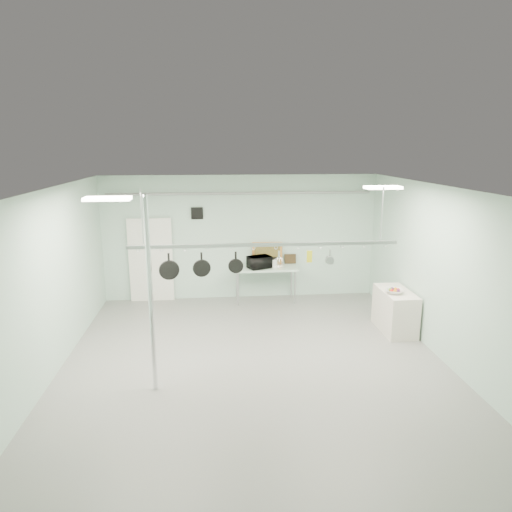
{
  "coord_description": "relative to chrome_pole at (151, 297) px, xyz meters",
  "views": [
    {
      "loc": [
        -0.69,
        -7.52,
        3.89
      ],
      "look_at": [
        0.11,
        1.0,
        1.83
      ],
      "focal_mm": 32.0,
      "sensor_mm": 36.0,
      "label": 1
    }
  ],
  "objects": [
    {
      "name": "right_wall",
      "position": [
        5.19,
        0.6,
        0.0
      ],
      "size": [
        0.02,
        8.0,
        3.2
      ],
      "primitive_type": "cube",
      "color": "#A6C7B9",
      "rests_on": "floor"
    },
    {
      "name": "microwave",
      "position": [
        2.13,
        4.12,
        -0.54
      ],
      "size": [
        0.65,
        0.56,
        0.31
      ],
      "primitive_type": "imported",
      "rotation": [
        0.0,
        0.0,
        3.54
      ],
      "color": "black",
      "rests_on": "prep_table"
    },
    {
      "name": "fruit_bowl",
      "position": [
        4.74,
        1.85,
        -0.66
      ],
      "size": [
        0.45,
        0.45,
        0.09
      ],
      "primitive_type": "imported",
      "rotation": [
        0.0,
        0.0,
        -0.27
      ],
      "color": "silver",
      "rests_on": "side_cabinet"
    },
    {
      "name": "grater",
      "position": [
        2.71,
        0.9,
        0.37
      ],
      "size": [
        0.1,
        0.04,
        0.23
      ],
      "primitive_type": null,
      "rotation": [
        0.0,
        0.0,
        -0.19
      ],
      "color": "yellow",
      "rests_on": "pot_rack"
    },
    {
      "name": "light_panel_right",
      "position": [
        4.1,
        1.2,
        1.56
      ],
      "size": [
        0.65,
        0.3,
        0.05
      ],
      "primitive_type": "cube",
      "color": "white",
      "rests_on": "ceiling"
    },
    {
      "name": "door",
      "position": [
        -0.6,
        4.54,
        -0.55
      ],
      "size": [
        1.1,
        0.1,
        2.2
      ],
      "primitive_type": "cube",
      "color": "silver",
      "rests_on": "floor"
    },
    {
      "name": "pot_rack",
      "position": [
        1.9,
        0.9,
        0.63
      ],
      "size": [
        4.8,
        0.06,
        1.0
      ],
      "color": "#B7B7BC",
      "rests_on": "ceiling"
    },
    {
      "name": "floor",
      "position": [
        1.7,
        0.6,
        -1.6
      ],
      "size": [
        8.0,
        8.0,
        0.0
      ],
      "primitive_type": "plane",
      "color": "gray",
      "rests_on": "ground"
    },
    {
      "name": "prep_table",
      "position": [
        2.3,
        4.2,
        -0.77
      ],
      "size": [
        1.6,
        0.7,
        0.91
      ],
      "color": "silver",
      "rests_on": "floor"
    },
    {
      "name": "chrome_pole",
      "position": [
        0.0,
        0.0,
        0.0
      ],
      "size": [
        0.08,
        0.08,
        3.2
      ],
      "primitive_type": "cylinder",
      "color": "silver",
      "rests_on": "floor"
    },
    {
      "name": "back_wall",
      "position": [
        1.7,
        4.59,
        0.0
      ],
      "size": [
        7.0,
        0.02,
        3.2
      ],
      "primitive_type": "cube",
      "color": "#A6C7B9",
      "rests_on": "floor"
    },
    {
      "name": "painting_large",
      "position": [
        2.37,
        4.5,
        -0.41
      ],
      "size": [
        0.78,
        0.16,
        0.58
      ],
      "primitive_type": "cube",
      "rotation": [
        -0.14,
        0.0,
        -0.04
      ],
      "color": "orange",
      "rests_on": "prep_table"
    },
    {
      "name": "coffee_canister",
      "position": [
        2.51,
        4.14,
        -0.59
      ],
      "size": [
        0.18,
        0.18,
        0.22
      ],
      "primitive_type": "cylinder",
      "rotation": [
        0.0,
        0.0,
        0.08
      ],
      "color": "silver",
      "rests_on": "prep_table"
    },
    {
      "name": "light_panel_left",
      "position": [
        -0.5,
        -0.2,
        1.56
      ],
      "size": [
        0.65,
        0.3,
        0.05
      ],
      "primitive_type": "cube",
      "color": "white",
      "rests_on": "ceiling"
    },
    {
      "name": "saucepan",
      "position": [
        3.08,
        0.9,
        0.36
      ],
      "size": [
        0.15,
        0.08,
        0.26
      ],
      "primitive_type": null,
      "rotation": [
        0.0,
        0.0,
        0.02
      ],
      "color": "silver",
      "rests_on": "pot_rack"
    },
    {
      "name": "conduit_pipe",
      "position": [
        1.7,
        4.5,
        1.15
      ],
      "size": [
        6.6,
        0.07,
        0.07
      ],
      "primitive_type": "cylinder",
      "rotation": [
        0.0,
        1.57,
        0.0
      ],
      "color": "gray",
      "rests_on": "back_wall"
    },
    {
      "name": "skillet_mid",
      "position": [
        0.78,
        0.9,
        0.27
      ],
      "size": [
        0.32,
        0.1,
        0.42
      ],
      "primitive_type": null,
      "rotation": [
        0.0,
        0.0,
        0.11
      ],
      "color": "black",
      "rests_on": "pot_rack"
    },
    {
      "name": "wall_vent",
      "position": [
        0.6,
        4.57,
        0.65
      ],
      "size": [
        0.3,
        0.04,
        0.3
      ],
      "primitive_type": "cube",
      "color": "black",
      "rests_on": "back_wall"
    },
    {
      "name": "skillet_right",
      "position": [
        1.38,
        0.9,
        0.3
      ],
      "size": [
        0.27,
        0.09,
        0.37
      ],
      "primitive_type": null,
      "rotation": [
        0.0,
        0.0,
        -0.12
      ],
      "color": "black",
      "rests_on": "pot_rack"
    },
    {
      "name": "painting_small",
      "position": [
        2.98,
        4.5,
        -0.57
      ],
      "size": [
        0.3,
        0.09,
        0.25
      ],
      "primitive_type": "cube",
      "rotation": [
        -0.17,
        0.0,
        0.04
      ],
      "color": "#2F2110",
      "rests_on": "prep_table"
    },
    {
      "name": "fruit_cluster",
      "position": [
        4.74,
        1.85,
        -0.62
      ],
      "size": [
        0.24,
        0.24,
        0.09
      ],
      "primitive_type": null,
      "color": "#B71710",
      "rests_on": "fruit_bowl"
    },
    {
      "name": "ceiling",
      "position": [
        1.7,
        0.6,
        1.59
      ],
      "size": [
        7.0,
        8.0,
        0.02
      ],
      "primitive_type": "cube",
      "color": "silver",
      "rests_on": "back_wall"
    },
    {
      "name": "side_cabinet",
      "position": [
        4.85,
        2.0,
        -1.15
      ],
      "size": [
        0.6,
        1.2,
        0.9
      ],
      "primitive_type": "cube",
      "color": "beige",
      "rests_on": "floor"
    },
    {
      "name": "skillet_left",
      "position": [
        0.21,
        0.9,
        0.26
      ],
      "size": [
        0.36,
        0.12,
        0.46
      ],
      "primitive_type": null,
      "rotation": [
        0.0,
        0.0,
        0.19
      ],
      "color": "black",
      "rests_on": "pot_rack"
    },
    {
      "name": "whisk",
      "position": [
        2.15,
        0.9,
        0.31
      ],
      "size": [
        0.23,
        0.23,
        0.35
      ],
      "primitive_type": null,
      "rotation": [
        0.0,
        0.0,
        -0.28
      ],
      "color": "silver",
      "rests_on": "pot_rack"
    }
  ]
}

